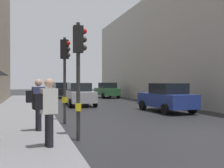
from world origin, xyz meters
TOP-DOWN VIEW (x-y plane):
  - ground_plane at (0.00, 0.00)m, footprint 120.00×120.00m
  - sidewalk_kerb at (-6.43, 6.00)m, footprint 3.31×40.00m
  - building_facade_right at (10.77, 15.60)m, footprint 12.00×31.80m
  - traffic_light_near_left at (-4.45, -0.01)m, footprint 0.43×0.24m
  - traffic_light_near_right at (-4.45, 3.41)m, footprint 0.43×0.39m
  - car_blue_van at (2.03, 6.12)m, footprint 2.22×4.30m
  - car_dark_suv at (-2.48, 22.69)m, footprint 2.26×4.32m
  - car_white_compact at (-2.33, 29.90)m, footprint 2.23×4.31m
  - car_silver_hatchback at (-2.30, 11.87)m, footprint 2.03×4.21m
  - car_green_estate at (2.49, 20.78)m, footprint 2.20×4.29m
  - pedestrian_with_black_backpack at (-5.48, -1.18)m, footprint 0.65×0.41m
  - pedestrian_with_grey_backpack at (-5.68, 1.22)m, footprint 0.64×0.39m

SIDE VIEW (x-z plane):
  - ground_plane at x=0.00m, z-range 0.00..0.00m
  - sidewalk_kerb at x=-6.43m, z-range 0.00..0.16m
  - car_blue_van at x=2.03m, z-range 0.00..1.76m
  - car_dark_suv at x=-2.48m, z-range 0.00..1.76m
  - car_white_compact at x=-2.33m, z-range 0.00..1.76m
  - car_silver_hatchback at x=-2.30m, z-range 0.00..1.76m
  - car_green_estate at x=2.49m, z-range 0.00..1.76m
  - pedestrian_with_black_backpack at x=-5.48m, z-range 0.28..2.05m
  - pedestrian_with_grey_backpack at x=-5.68m, z-range 0.28..2.05m
  - traffic_light_near_left at x=-4.45m, z-range 0.70..4.39m
  - traffic_light_near_right at x=-4.45m, z-range 0.72..4.51m
  - building_facade_right at x=10.77m, z-range 0.00..10.07m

